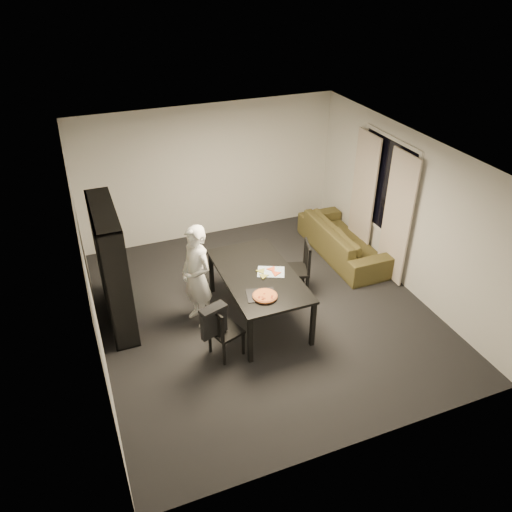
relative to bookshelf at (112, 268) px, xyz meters
name	(u,v)px	position (x,y,z in m)	size (l,w,h in m)	color
room	(264,239)	(2.16, -0.60, 0.35)	(5.01, 5.51, 2.61)	black
window_pane	(386,186)	(4.64, 0.00, 0.55)	(0.02, 1.40, 1.60)	black
window_frame	(386,186)	(4.64, 0.00, 0.55)	(0.03, 1.52, 1.72)	white
curtain_left	(397,218)	(4.56, -0.52, 0.20)	(0.03, 0.70, 2.25)	beige
curtain_right	(363,194)	(4.56, 0.52, 0.20)	(0.03, 0.70, 2.25)	beige
bookshelf	(112,268)	(0.00, 0.00, 0.00)	(0.35, 1.50, 1.90)	black
dining_table	(258,278)	(2.02, -0.72, -0.23)	(1.06, 1.91, 0.79)	black
chair_left	(221,329)	(1.22, -1.36, -0.47)	(0.49, 0.49, 0.84)	black
chair_right	(300,265)	(2.89, -0.38, -0.41)	(0.54, 0.54, 0.94)	black
draped_jacket	(214,320)	(1.11, -1.40, -0.25)	(0.40, 0.27, 0.47)	black
person	(197,277)	(1.14, -0.49, -0.13)	(0.60, 0.39, 1.63)	white
baking_tray	(261,295)	(1.86, -1.24, -0.15)	(0.40, 0.32, 0.01)	black
pepperoni_pizza	(265,296)	(1.89, -1.30, -0.13)	(0.35, 0.35, 0.03)	#98502C
kitchen_towel	(271,272)	(2.21, -0.75, -0.15)	(0.40, 0.30, 0.01)	silver
pizza_slices	(268,272)	(2.16, -0.76, -0.14)	(0.37, 0.31, 0.01)	#C18C3C
sofa	(344,240)	(4.18, 0.43, -0.63)	(2.18, 0.85, 0.64)	#3F411A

